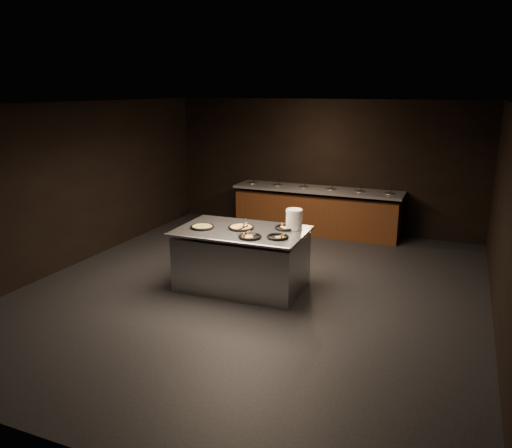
{
  "coord_description": "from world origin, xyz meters",
  "views": [
    {
      "loc": [
        2.9,
        -6.85,
        3.11
      ],
      "look_at": [
        -0.09,
        0.3,
        1.0
      ],
      "focal_mm": 35.0,
      "sensor_mm": 36.0,
      "label": 1
    }
  ],
  "objects_px": {
    "plate_stack": "(294,219)",
    "serving_counter": "(242,260)",
    "pan_veggie_whole": "(202,227)",
    "pan_cheese_whole": "(241,227)"
  },
  "relations": [
    {
      "from": "pan_cheese_whole",
      "to": "plate_stack",
      "type": "bearing_deg",
      "value": 20.27
    },
    {
      "from": "plate_stack",
      "to": "serving_counter",
      "type": "bearing_deg",
      "value": -155.95
    },
    {
      "from": "plate_stack",
      "to": "pan_cheese_whole",
      "type": "relative_size",
      "value": 0.77
    },
    {
      "from": "pan_veggie_whole",
      "to": "pan_cheese_whole",
      "type": "bearing_deg",
      "value": 19.94
    },
    {
      "from": "serving_counter",
      "to": "plate_stack",
      "type": "distance_m",
      "value": 1.06
    },
    {
      "from": "pan_veggie_whole",
      "to": "pan_cheese_whole",
      "type": "xyz_separation_m",
      "value": [
        0.58,
        0.21,
        0.0
      ]
    },
    {
      "from": "serving_counter",
      "to": "pan_cheese_whole",
      "type": "height_order",
      "value": "pan_cheese_whole"
    },
    {
      "from": "serving_counter",
      "to": "pan_veggie_whole",
      "type": "relative_size",
      "value": 5.39
    },
    {
      "from": "pan_veggie_whole",
      "to": "pan_cheese_whole",
      "type": "height_order",
      "value": "same"
    },
    {
      "from": "serving_counter",
      "to": "pan_veggie_whole",
      "type": "distance_m",
      "value": 0.83
    }
  ]
}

